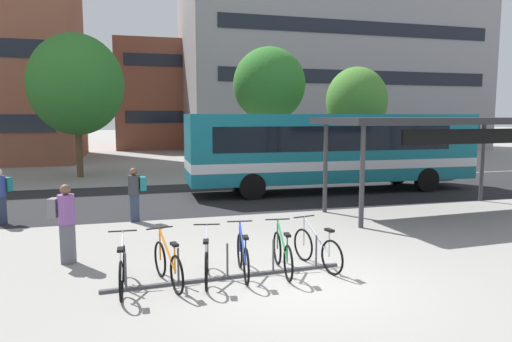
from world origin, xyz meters
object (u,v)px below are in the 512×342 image
object	(u,v)px
street_tree_2	(357,101)
street_tree_1	(76,85)
transit_shelter	(433,124)
parked_bicycle_orange_1	(168,265)
parked_bicycle_blue_3	(243,257)
street_tree_0	(269,85)
commuter_teal_pack_0	(135,191)
parked_bicycle_silver_2	(207,261)
parked_bicycle_green_4	(283,254)
parked_bicycle_silver_5	(317,249)
city_bus	(334,149)
parked_bicycle_white_0	(122,270)
commuter_grey_pack_2	(65,218)
commuter_teal_pack_1	(1,192)

from	to	relation	value
street_tree_2	street_tree_1	bearing A→B (deg)	173.57
transit_shelter	parked_bicycle_orange_1	bearing A→B (deg)	-156.74
parked_bicycle_blue_3	street_tree_0	bearing A→B (deg)	-12.08
commuter_teal_pack_0	street_tree_2	world-z (taller)	street_tree_2
parked_bicycle_silver_2	parked_bicycle_green_4	bearing A→B (deg)	-77.71
parked_bicycle_green_4	commuter_teal_pack_0	world-z (taller)	commuter_teal_pack_0
parked_bicycle_silver_5	street_tree_1	xyz separation A→B (m)	(-6.10, 16.54, 4.31)
city_bus	parked_bicycle_blue_3	world-z (taller)	city_bus
parked_bicycle_white_0	parked_bicycle_silver_2	distance (m)	1.54
parked_bicycle_orange_1	parked_bicycle_silver_2	distance (m)	0.73
parked_bicycle_green_4	parked_bicycle_silver_5	size ratio (longest dim) A/B	1.01
parked_bicycle_green_4	street_tree_2	size ratio (longest dim) A/B	0.29
parked_bicycle_white_0	parked_bicycle_orange_1	xyz separation A→B (m)	(0.81, 0.07, 0.00)
parked_bicycle_green_4	parked_bicycle_silver_5	distance (m)	0.80
parked_bicycle_orange_1	parked_bicycle_white_0	bearing A→B (deg)	82.33
parked_bicycle_green_4	parked_bicycle_silver_5	world-z (taller)	same
street_tree_2	parked_bicycle_green_4	bearing A→B (deg)	-122.25
transit_shelter	commuter_grey_pack_2	xyz separation A→B (m)	(-10.73, -2.39, -1.90)
parked_bicycle_silver_5	commuter_teal_pack_1	size ratio (longest dim) A/B	1.04
commuter_teal_pack_0	commuter_teal_pack_1	size ratio (longest dim) A/B	0.99
commuter_grey_pack_2	street_tree_0	xyz separation A→B (m)	(9.08, 14.75, 3.88)
city_bus	commuter_grey_pack_2	distance (m)	12.05
parked_bicycle_silver_2	street_tree_2	size ratio (longest dim) A/B	0.29
street_tree_1	parked_bicycle_white_0	bearing A→B (deg)	-82.45
city_bus	transit_shelter	xyz separation A→B (m)	(1.14, -4.87, 1.11)
parked_bicycle_orange_1	commuter_teal_pack_0	world-z (taller)	commuter_teal_pack_0
parked_bicycle_silver_2	street_tree_1	world-z (taller)	street_tree_1
parked_bicycle_silver_2	commuter_teal_pack_1	bearing A→B (deg)	49.04
parked_bicycle_white_0	commuter_grey_pack_2	xyz separation A→B (m)	(-1.16, 1.95, 0.60)
parked_bicycle_blue_3	street_tree_0	distance (m)	18.02
parked_bicycle_green_4	street_tree_2	xyz separation A→B (m)	(9.46, 14.98, 3.58)
city_bus	transit_shelter	world-z (taller)	city_bus
parked_bicycle_blue_3	street_tree_2	size ratio (longest dim) A/B	0.29
parked_bicycle_white_0	parked_bicycle_silver_2	world-z (taller)	same
commuter_teal_pack_1	street_tree_1	xyz separation A→B (m)	(1.20, 10.47, 3.76)
parked_bicycle_orange_1	commuter_grey_pack_2	size ratio (longest dim) A/B	0.99
parked_bicycle_white_0	parked_bicycle_silver_5	world-z (taller)	same
parked_bicycle_white_0	parked_bicycle_silver_2	size ratio (longest dim) A/B	1.01
street_tree_2	street_tree_0	bearing A→B (deg)	161.25
parked_bicycle_blue_3	commuter_grey_pack_2	size ratio (longest dim) A/B	1.01
parked_bicycle_orange_1	parked_bicycle_blue_3	distance (m)	1.47
commuter_grey_pack_2	commuter_teal_pack_1	bearing A→B (deg)	134.17
parked_bicycle_orange_1	parked_bicycle_green_4	xyz separation A→B (m)	(2.27, 0.09, 0.00)
city_bus	parked_bicycle_white_0	distance (m)	12.56
transit_shelter	commuter_teal_pack_1	bearing A→B (deg)	168.51
parked_bicycle_silver_5	street_tree_0	bearing A→B (deg)	-26.22
parked_bicycle_green_4	street_tree_1	world-z (taller)	street_tree_1
parked_bicycle_orange_1	commuter_teal_pack_1	distance (m)	7.59
parked_bicycle_green_4	street_tree_2	distance (m)	18.08
commuter_teal_pack_0	transit_shelter	bearing A→B (deg)	166.46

